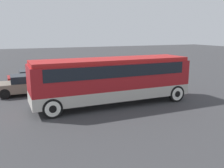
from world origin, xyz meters
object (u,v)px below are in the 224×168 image
object	(u,v)px
tour_bus	(113,77)
parked_car_near	(131,75)
parked_car_mid	(36,77)
parked_car_far	(31,84)

from	to	relation	value
tour_bus	parked_car_near	distance (m)	7.23
parked_car_mid	parked_car_far	bearing A→B (deg)	-103.48
parked_car_near	parked_car_far	bearing A→B (deg)	-174.78
tour_bus	parked_car_mid	xyz separation A→B (m)	(-3.70, 8.21, -1.10)
parked_car_near	parked_car_mid	bearing A→B (deg)	162.73
parked_car_near	parked_car_mid	xyz separation A→B (m)	(-7.99, 2.48, -0.05)
tour_bus	parked_car_far	xyz separation A→B (m)	(-4.49, 4.92, -1.03)
parked_car_mid	tour_bus	bearing A→B (deg)	-65.73
parked_car_near	parked_car_mid	distance (m)	8.36
tour_bus	parked_car_far	distance (m)	6.74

